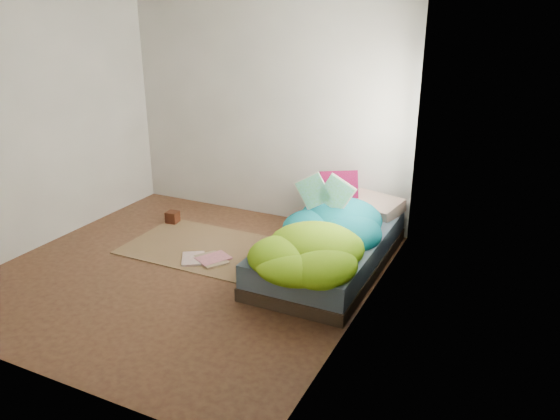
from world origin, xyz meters
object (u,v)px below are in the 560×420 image
Objects in this scene: bed at (330,251)px; wooden_box at (173,217)px; floor_book_a at (182,259)px; pillow_magenta at (339,190)px; open_book at (325,183)px; floor_book_b at (207,255)px.

bed is 2.10m from wooden_box.
bed reaches higher than floor_book_a.
open_book is (0.09, -0.66, 0.28)m from pillow_magenta.
wooden_box is 0.42× the size of floor_book_b.
pillow_magenta is 3.09× the size of wooden_box.
pillow_magenta is at bearing 14.79° from wooden_box.
open_book is at bearing -114.66° from pillow_magenta.
bed is 4.89× the size of pillow_magenta.
bed is 6.50× the size of floor_book_a.
pillow_magenta is at bearing 75.73° from floor_book_b.
open_book is 1.56× the size of floor_book_a.
floor_book_b is (0.18, 0.20, 0.00)m from floor_book_a.
wooden_box is (-1.97, 0.16, -0.75)m from open_book.
pillow_magenta is 1.33× the size of floor_book_a.
pillow_magenta reaches higher than wooden_box.
open_book is 2.11m from wooden_box.
floor_book_b is at bearing 15.40° from floor_book_a.
bed is at bearing -10.61° from floor_book_a.
floor_book_a is at bearing -159.74° from open_book.
wooden_box is 1.07m from floor_book_b.
pillow_magenta is (-0.20, 0.76, 0.38)m from bed.
open_book is 1.63m from floor_book_a.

